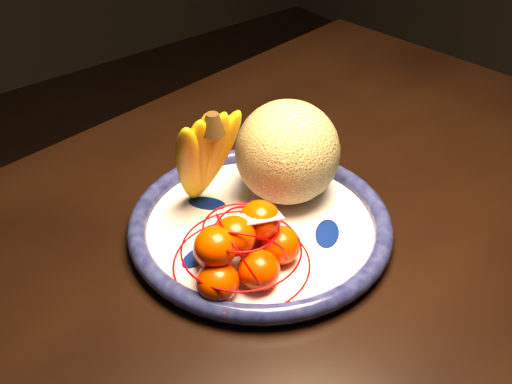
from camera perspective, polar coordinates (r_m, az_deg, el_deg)
dining_table at (r=0.97m, az=0.32°, el=-9.22°), size 1.67×1.14×0.78m
fruit_bowl at (r=0.94m, az=0.37°, el=-2.97°), size 0.39×0.39×0.03m
cantaloupe at (r=0.96m, az=2.81°, el=3.56°), size 0.16×0.16×0.16m
banana_bunch at (r=0.92m, az=-4.85°, el=3.35°), size 0.13×0.12×0.20m
mandarin_bag at (r=0.85m, az=-1.28°, el=-5.02°), size 0.20×0.20×0.12m
price_tag at (r=0.83m, az=-0.07°, el=-2.32°), size 0.08×0.05×0.01m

